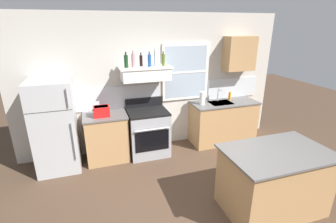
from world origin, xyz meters
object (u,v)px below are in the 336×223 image
at_px(bottle_clear_tall, 155,58).
at_px(dish_soap_bottle, 230,96).
at_px(bottle_balsamic_dark, 141,61).
at_px(toaster, 101,111).
at_px(bottle_dark_green_wine, 126,61).
at_px(stove_range, 148,132).
at_px(bottle_rose_pink, 133,60).
at_px(bottle_blue_liqueur, 150,60).
at_px(refrigerator, 55,127).
at_px(bottle_olive_oil_square, 163,60).
at_px(kitchen_island, 273,180).
at_px(paper_towel_roll, 202,98).

xyz_separation_m(bottle_clear_tall, dish_soap_bottle, (1.68, 0.05, -0.89)).
bearing_deg(bottle_balsamic_dark, dish_soap_bottle, -0.28).
distance_m(toaster, bottle_balsamic_dark, 1.17).
distance_m(toaster, bottle_dark_green_wine, 1.00).
distance_m(stove_range, bottle_rose_pink, 1.42).
distance_m(bottle_dark_green_wine, dish_soap_bottle, 2.39).
relative_size(bottle_rose_pink, bottle_blue_liqueur, 1.08).
xyz_separation_m(toaster, stove_range, (0.85, 0.03, -0.54)).
bearing_deg(refrigerator, bottle_olive_oil_square, 2.90).
distance_m(bottle_dark_green_wine, bottle_blue_liqueur, 0.42).
bearing_deg(toaster, stove_range, 2.14).
height_order(bottle_dark_green_wine, bottle_balsamic_dark, bottle_dark_green_wine).
bearing_deg(bottle_olive_oil_square, kitchen_island, -67.02).
xyz_separation_m(bottle_dark_green_wine, bottle_olive_oil_square, (0.69, 0.01, -0.00)).
distance_m(toaster, dish_soap_bottle, 2.74).
xyz_separation_m(bottle_clear_tall, bottle_olive_oil_square, (0.15, -0.01, -0.03)).
relative_size(stove_range, bottle_balsamic_dark, 4.42).
bearing_deg(bottle_clear_tall, kitchen_island, -63.87).
bearing_deg(bottle_dark_green_wine, bottle_balsamic_dark, 14.75).
xyz_separation_m(stove_range, dish_soap_bottle, (1.88, 0.14, 0.54)).
relative_size(paper_towel_roll, kitchen_island, 0.19).
bearing_deg(bottle_olive_oil_square, refrigerator, -177.10).
height_order(refrigerator, dish_soap_bottle, refrigerator).
xyz_separation_m(stove_range, bottle_olive_oil_square, (0.35, 0.08, 1.39)).
distance_m(bottle_balsamic_dark, bottle_olive_oil_square, 0.42).
xyz_separation_m(refrigerator, paper_towel_roll, (2.82, 0.06, 0.23)).
xyz_separation_m(bottle_olive_oil_square, dish_soap_bottle, (1.53, 0.06, -0.86)).
bearing_deg(kitchen_island, bottle_olive_oil_square, 112.98).
height_order(toaster, kitchen_island, toaster).
height_order(bottle_clear_tall, paper_towel_roll, bottle_clear_tall).
bearing_deg(paper_towel_roll, bottle_clear_tall, 176.85).
height_order(stove_range, bottle_dark_green_wine, bottle_dark_green_wine).
distance_m(dish_soap_bottle, kitchen_island, 2.36).
distance_m(stove_range, bottle_olive_oil_square, 1.44).
xyz_separation_m(bottle_blue_liqueur, dish_soap_bottle, (1.80, 0.09, -0.86)).
bearing_deg(dish_soap_bottle, paper_towel_roll, -172.00).
xyz_separation_m(bottle_clear_tall, paper_towel_roll, (0.97, -0.05, -0.84)).
bearing_deg(stove_range, bottle_blue_liqueur, 33.05).
relative_size(refrigerator, bottle_rose_pink, 5.59).
xyz_separation_m(bottle_balsamic_dark, bottle_clear_tall, (0.26, -0.06, 0.04)).
height_order(stove_range, bottle_blue_liqueur, bottle_blue_liqueur).
bearing_deg(stove_range, dish_soap_bottle, 4.18).
relative_size(bottle_blue_liqueur, bottle_olive_oil_square, 1.00).
bearing_deg(refrigerator, stove_range, 0.79).
xyz_separation_m(bottle_olive_oil_square, paper_towel_roll, (0.82, -0.04, -0.81)).
distance_m(bottle_blue_liqueur, dish_soap_bottle, 2.00).
height_order(toaster, bottle_rose_pink, bottle_rose_pink).
distance_m(stove_range, bottle_dark_green_wine, 1.44).
distance_m(paper_towel_roll, kitchen_island, 2.19).
bearing_deg(paper_towel_roll, bottle_olive_oil_square, 177.11).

